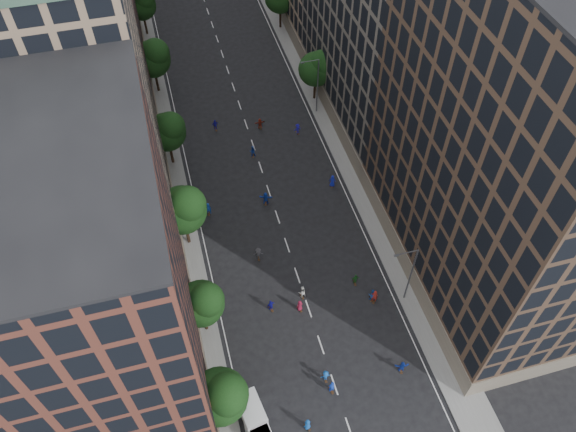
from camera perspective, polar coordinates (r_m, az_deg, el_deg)
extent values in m
plane|color=black|center=(78.48, -3.48, 6.97)|extent=(240.00, 240.00, 0.00)
cube|color=slate|center=(83.33, -12.83, 8.77)|extent=(4.00, 105.00, 0.15)
cube|color=slate|center=(86.29, 3.30, 11.76)|extent=(4.00, 105.00, 0.15)
cube|color=brown|center=(48.13, -18.85, -7.51)|extent=(14.00, 22.00, 30.00)
cube|color=#8D745C|center=(63.61, -20.42, 11.61)|extent=(14.00, 26.00, 34.00)
cube|color=brown|center=(84.62, -20.38, 19.30)|extent=(14.00, 20.00, 28.00)
cube|color=#493527|center=(55.87, 21.33, 6.48)|extent=(14.00, 30.00, 36.00)
cube|color=#5D564D|center=(76.69, 10.06, 20.52)|extent=(14.00, 28.00, 33.00)
cylinder|color=black|center=(55.61, -6.61, -19.12)|extent=(0.36, 0.36, 3.96)
sphere|color=black|center=(52.27, -6.97, -17.73)|extent=(5.20, 5.20, 5.20)
sphere|color=black|center=(50.86, -6.25, -17.56)|extent=(3.90, 3.90, 3.90)
cylinder|color=black|center=(60.08, -8.45, -10.43)|extent=(0.36, 0.36, 3.70)
sphere|color=black|center=(57.20, -8.83, -8.78)|extent=(4.80, 4.80, 4.80)
sphere|color=black|center=(55.92, -8.29, -8.43)|extent=(3.60, 3.60, 3.60)
cylinder|color=black|center=(66.71, -10.23, -1.54)|extent=(0.36, 0.36, 4.22)
sphere|color=black|center=(63.79, -10.70, 0.59)|extent=(5.60, 5.60, 5.60)
sphere|color=black|center=(62.36, -10.18, 1.17)|extent=(4.20, 4.20, 4.20)
cylinder|color=black|center=(76.46, -11.80, 6.38)|extent=(0.36, 0.36, 3.87)
sphere|color=black|center=(74.12, -12.23, 8.33)|extent=(5.00, 5.00, 5.00)
sphere|color=black|center=(72.92, -11.86, 8.91)|extent=(3.75, 3.75, 3.75)
cylinder|color=black|center=(88.83, -13.21, 13.30)|extent=(0.36, 0.36, 4.05)
sphere|color=black|center=(86.74, -13.65, 15.22)|extent=(5.40, 5.40, 5.40)
sphere|color=black|center=(85.54, -13.32, 15.86)|extent=(4.05, 4.05, 4.05)
cylinder|color=black|center=(102.33, -14.29, 18.36)|extent=(0.36, 0.36, 3.78)
sphere|color=black|center=(100.63, -14.69, 20.00)|extent=(4.80, 4.80, 4.80)
cylinder|color=black|center=(85.35, 2.73, 12.82)|extent=(0.36, 0.36, 3.74)
sphere|color=black|center=(83.33, 2.82, 14.67)|extent=(5.00, 5.00, 5.00)
sphere|color=black|center=(82.38, 3.39, 15.24)|extent=(3.75, 3.75, 3.75)
cylinder|color=black|center=(101.20, -0.79, 19.55)|extent=(0.36, 0.36, 3.96)
cylinder|color=#595B60|center=(60.56, 12.34, -5.92)|extent=(0.18, 0.18, 9.00)
cylinder|color=#595B60|center=(56.52, 11.99, -3.67)|extent=(2.40, 0.12, 0.12)
cube|color=#595B60|center=(56.18, 10.96, -3.95)|extent=(0.50, 0.22, 0.15)
cylinder|color=#595B60|center=(81.34, 3.02, 12.98)|extent=(0.18, 0.18, 9.00)
cylinder|color=#595B60|center=(78.39, 2.29, 15.46)|extent=(2.40, 0.12, 0.12)
cube|color=#595B60|center=(78.14, 1.49, 15.31)|extent=(0.50, 0.22, 0.15)
cube|color=silver|center=(56.02, -3.72, -19.16)|extent=(2.53, 3.73, 2.12)
cube|color=black|center=(55.11, -2.86, -20.97)|extent=(1.90, 1.50, 0.10)
cylinder|color=black|center=(57.38, -5.14, -18.70)|extent=(0.35, 0.76, 0.73)
cylinder|color=black|center=(57.55, -3.26, -18.01)|extent=(0.35, 0.76, 0.73)
imported|color=#1551AD|center=(56.14, 2.00, -20.41)|extent=(0.93, 0.79, 1.61)
imported|color=#1537B2|center=(57.47, 4.46, -16.91)|extent=(0.73, 0.54, 1.83)
imported|color=#13449E|center=(62.86, 8.52, -7.93)|extent=(0.98, 0.87, 1.69)
imported|color=#1654B4|center=(58.03, 3.83, -15.91)|extent=(0.99, 0.57, 1.52)
imported|color=#14118E|center=(61.57, -1.75, -9.06)|extent=(1.02, 0.66, 1.62)
imported|color=#132D9A|center=(59.39, 11.50, -14.78)|extent=(1.53, 0.71, 1.59)
imported|color=maroon|center=(61.57, 1.21, -9.10)|extent=(0.86, 0.66, 1.55)
imported|color=maroon|center=(62.67, 8.78, -8.07)|extent=(0.82, 0.68, 1.91)
imported|color=silver|center=(62.34, 1.44, -7.74)|extent=(0.96, 0.81, 1.78)
imported|color=#38373C|center=(65.34, -3.03, -3.84)|extent=(1.22, 0.83, 1.74)
imported|color=#1B5C1F|center=(63.83, 6.85, -6.41)|extent=(0.92, 0.47, 1.51)
imported|color=#123099|center=(70.58, -2.28, 1.79)|extent=(1.79, 1.09, 1.84)
imported|color=#151FAB|center=(72.80, 4.53, 3.55)|extent=(1.02, 0.83, 1.79)
imported|color=#1543AB|center=(70.12, -8.08, 0.75)|extent=(0.79, 0.65, 1.84)
imported|color=navy|center=(76.70, -3.63, 6.57)|extent=(0.89, 0.73, 1.68)
imported|color=#1B13A2|center=(79.98, 0.97, 8.83)|extent=(1.11, 0.77, 1.57)
imported|color=#17139B|center=(81.17, -7.39, 9.14)|extent=(0.99, 0.44, 1.67)
imported|color=maroon|center=(80.87, -2.87, 9.35)|extent=(1.51, 0.52, 1.61)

